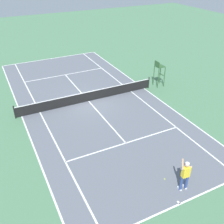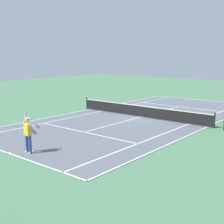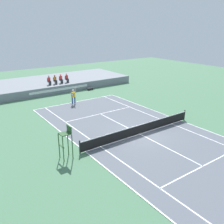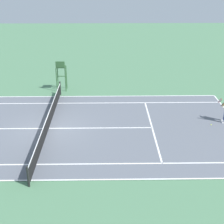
% 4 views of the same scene
% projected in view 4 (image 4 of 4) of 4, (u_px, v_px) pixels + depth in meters
% --- Properties ---
extents(ground_plane, '(80.00, 80.00, 0.00)m').
position_uv_depth(ground_plane, '(49.00, 129.00, 21.08)').
color(ground_plane, '#4C7A56').
extents(court, '(11.08, 23.88, 0.03)m').
position_uv_depth(court, '(49.00, 129.00, 21.07)').
color(court, slate).
rests_on(court, ground).
extents(net, '(11.98, 0.10, 1.07)m').
position_uv_depth(net, '(48.00, 121.00, 20.87)').
color(net, black).
rests_on(net, ground).
extents(tennis_ball, '(0.07, 0.07, 0.07)m').
position_uv_depth(tennis_ball, '(211.00, 125.00, 21.52)').
color(tennis_ball, '#D1E533').
rests_on(tennis_ball, ground).
extents(umpire_chair, '(0.77, 0.77, 2.44)m').
position_uv_depth(umpire_chair, '(61.00, 71.00, 26.84)').
color(umpire_chair, '#2D562D').
rests_on(umpire_chair, ground).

